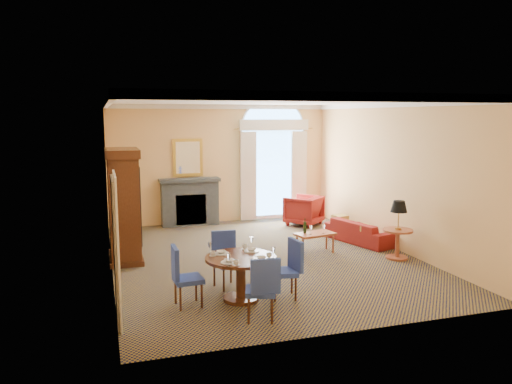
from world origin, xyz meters
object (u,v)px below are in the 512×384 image
object	(u,v)px
dining_table	(241,268)
side_table	(398,223)
sofa	(360,231)
armchair	(304,210)
armoire	(124,207)
coffee_table	(315,234)

from	to	relation	value
dining_table	side_table	distance (m)	3.91
sofa	side_table	world-z (taller)	side_table
armchair	side_table	size ratio (longest dim) A/B	0.74
armoire	side_table	xyz separation A→B (m)	(5.32, -1.55, -0.35)
armoire	coffee_table	distance (m)	4.01
coffee_table	dining_table	bearing A→B (deg)	-146.27
dining_table	side_table	size ratio (longest dim) A/B	0.96
dining_table	sofa	world-z (taller)	dining_table
armoire	side_table	bearing A→B (deg)	-16.26
armchair	coffee_table	bearing A→B (deg)	31.28
armoire	dining_table	xyz separation A→B (m)	(1.64, -2.84, -0.56)
dining_table	armoire	bearing A→B (deg)	119.90
dining_table	armchair	world-z (taller)	dining_table
coffee_table	side_table	world-z (taller)	side_table
armoire	armchair	bearing A→B (deg)	22.83
armoire	coffee_table	world-z (taller)	armoire
sofa	coffee_table	xyz separation A→B (m)	(-1.37, -0.48, 0.14)
side_table	armoire	bearing A→B (deg)	163.74
armoire	coffee_table	bearing A→B (deg)	-8.76
dining_table	coffee_table	world-z (taller)	dining_table
armchair	side_table	world-z (taller)	side_table
armoire	armchair	world-z (taller)	armoire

